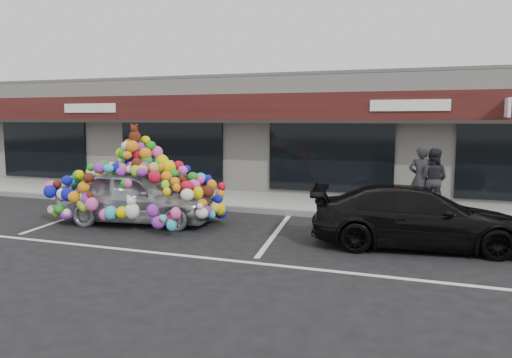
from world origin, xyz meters
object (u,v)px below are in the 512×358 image
(pedestrian_a, at_px, (421,178))
(toy_car, at_px, (137,190))
(black_sedan, at_px, (418,217))
(pedestrian_b, at_px, (433,180))

(pedestrian_a, bearing_deg, toy_car, 26.09)
(black_sedan, relative_size, pedestrian_b, 2.53)
(black_sedan, distance_m, pedestrian_a, 3.73)
(toy_car, bearing_deg, black_sedan, -98.99)
(black_sedan, xyz_separation_m, pedestrian_a, (-0.07, 3.71, 0.41))
(pedestrian_b, bearing_deg, toy_car, 40.23)
(toy_car, distance_m, pedestrian_a, 7.84)
(pedestrian_b, bearing_deg, black_sedan, 99.70)
(toy_car, height_order, pedestrian_b, toy_car)
(pedestrian_a, bearing_deg, black_sedan, 89.65)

